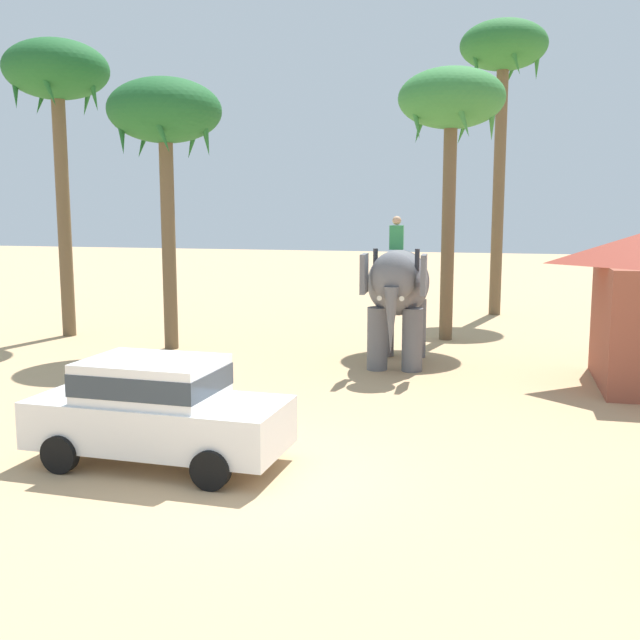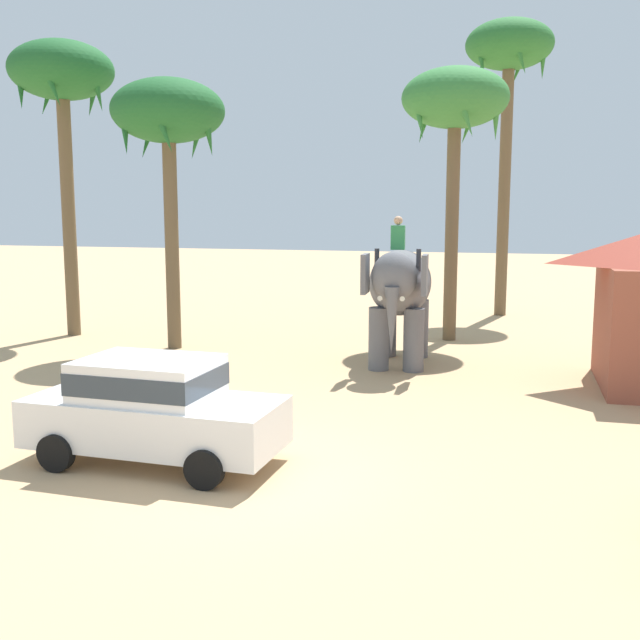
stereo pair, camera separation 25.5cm
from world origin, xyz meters
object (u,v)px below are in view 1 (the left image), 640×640
at_px(car_sedan_foreground, 157,407).
at_px(palm_tree_near_hut, 57,80).
at_px(palm_tree_behind_elephant, 165,118).
at_px(palm_tree_left_of_road, 503,58).
at_px(elephant_with_mahout, 398,289).
at_px(palm_tree_far_back, 451,106).

relative_size(car_sedan_foreground, palm_tree_near_hut, 0.45).
height_order(palm_tree_behind_elephant, palm_tree_left_of_road, palm_tree_left_of_road).
distance_m(car_sedan_foreground, palm_tree_left_of_road, 21.27).
relative_size(palm_tree_near_hut, palm_tree_left_of_road, 0.84).
height_order(car_sedan_foreground, elephant_with_mahout, elephant_with_mahout).
distance_m(car_sedan_foreground, palm_tree_far_back, 14.60).
height_order(elephant_with_mahout, palm_tree_near_hut, palm_tree_near_hut).
xyz_separation_m(car_sedan_foreground, elephant_with_mahout, (2.48, 8.59, 1.06)).
distance_m(elephant_with_mahout, palm_tree_near_hut, 12.61).
bearing_deg(palm_tree_far_back, palm_tree_near_hut, -168.42).
xyz_separation_m(elephant_with_mahout, palm_tree_far_back, (0.86, 4.21, 5.10)).
bearing_deg(elephant_with_mahout, palm_tree_left_of_road, 78.31).
bearing_deg(elephant_with_mahout, car_sedan_foreground, -106.12).
distance_m(car_sedan_foreground, palm_tree_behind_elephant, 11.61).
bearing_deg(palm_tree_left_of_road, palm_tree_behind_elephant, -132.50).
bearing_deg(palm_tree_near_hut, palm_tree_far_back, 11.58).
height_order(elephant_with_mahout, palm_tree_far_back, palm_tree_far_back).
bearing_deg(palm_tree_near_hut, elephant_with_mahout, -9.30).
relative_size(palm_tree_behind_elephant, palm_tree_near_hut, 0.84).
height_order(elephant_with_mahout, palm_tree_left_of_road, palm_tree_left_of_road).
bearing_deg(elephant_with_mahout, palm_tree_behind_elephant, 174.89).
bearing_deg(palm_tree_far_back, elephant_with_mahout, -101.51).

